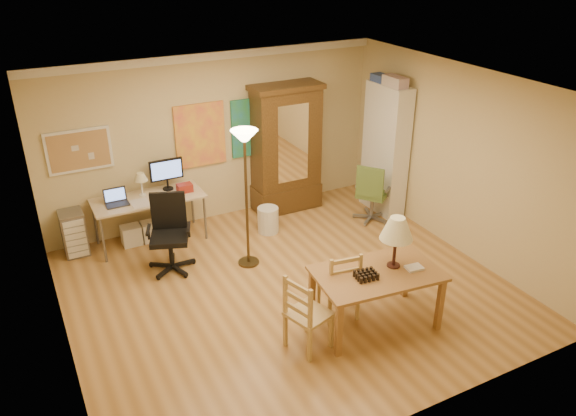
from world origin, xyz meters
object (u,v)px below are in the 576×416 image
dining_table (384,260)px  office_chair_black (171,250)px  computer_desk (151,213)px  armoire (286,157)px  office_chair_green (371,205)px  bookshelf (385,150)px

dining_table → office_chair_black: bearing=128.8°
computer_desk → armoire: armoire is taller
computer_desk → office_chair_black: computer_desk is taller
office_chair_black → armoire: (2.33, 1.01, 0.64)m
dining_table → armoire: bearing=82.3°
office_chair_green → bookshelf: size_ratio=0.46×
computer_desk → office_chair_green: (3.36, -0.99, -0.18)m
dining_table → armoire: armoire is taller
dining_table → computer_desk: bearing=120.0°
office_chair_green → armoire: 1.62m
bookshelf → dining_table: bearing=-126.3°
dining_table → armoire: 3.39m
dining_table → office_chair_black: 3.06m
dining_table → bookshelf: bearing=53.7°
dining_table → computer_desk: (-1.89, 3.27, -0.42)m
dining_table → office_chair_black: (-1.88, 2.34, -0.57)m
dining_table → bookshelf: 3.16m
office_chair_black → office_chair_green: size_ratio=1.09×
dining_table → computer_desk: dining_table is taller
office_chair_black → office_chair_green: 3.35m
bookshelf → office_chair_green: bearing=-146.4°
computer_desk → office_chair_green: size_ratio=1.63×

